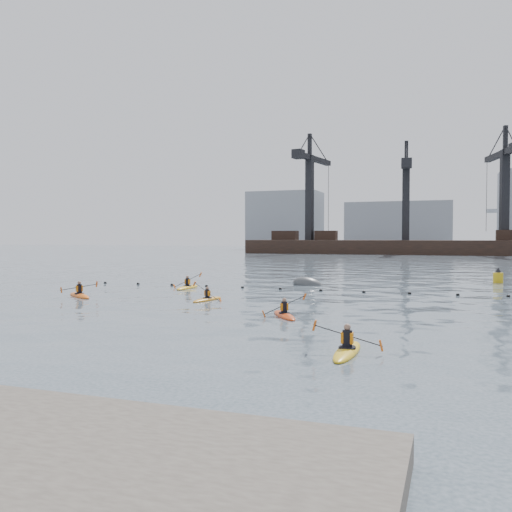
% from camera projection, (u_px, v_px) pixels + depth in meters
% --- Properties ---
extents(ground, '(400.00, 400.00, 0.00)m').
position_uv_depth(ground, '(132.00, 356.00, 17.26)').
color(ground, '#33424B').
rests_on(ground, ground).
extents(float_line, '(33.24, 0.73, 0.24)m').
position_uv_depth(float_line, '(301.00, 290.00, 38.61)').
color(float_line, black).
rests_on(float_line, ground).
extents(barge_pier, '(72.00, 19.30, 29.50)m').
position_uv_depth(barge_pier, '(404.00, 246.00, 120.68)').
color(barge_pier, black).
rests_on(barge_pier, ground).
extents(skyline, '(141.00, 28.00, 22.00)m').
position_uv_depth(skyline, '(425.00, 218.00, 157.46)').
color(skyline, gray).
rests_on(skyline, ground).
extents(kayaker_0, '(2.19, 3.01, 1.21)m').
position_uv_depth(kayaker_0, '(284.00, 314.00, 25.80)').
color(kayaker_0, '#C73D12').
rests_on(kayaker_0, ground).
extents(kayaker_1, '(2.31, 3.41, 1.16)m').
position_uv_depth(kayaker_1, '(347.00, 350.00, 17.63)').
color(kayaker_1, gold).
rests_on(kayaker_1, ground).
extents(kayaker_2, '(3.24, 2.63, 1.12)m').
position_uv_depth(kayaker_2, '(79.00, 295.00, 34.45)').
color(kayaker_2, orange).
rests_on(kayaker_2, ground).
extents(kayaker_3, '(2.05, 2.98, 1.22)m').
position_uv_depth(kayaker_3, '(207.00, 299.00, 32.31)').
color(kayaker_3, orange).
rests_on(kayaker_3, ground).
extents(kayaker_5, '(2.33, 3.34, 1.34)m').
position_uv_depth(kayaker_5, '(187.00, 287.00, 40.01)').
color(kayaker_5, yellow).
rests_on(kayaker_5, ground).
extents(mooring_buoy, '(2.87, 1.94, 1.70)m').
position_uv_depth(mooring_buoy, '(308.00, 285.00, 42.73)').
color(mooring_buoy, '#3A3C3F').
rests_on(mooring_buoy, ground).
extents(nav_buoy, '(0.79, 0.79, 1.44)m').
position_uv_depth(nav_buoy, '(498.00, 278.00, 44.72)').
color(nav_buoy, '#C18913').
rests_on(nav_buoy, ground).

